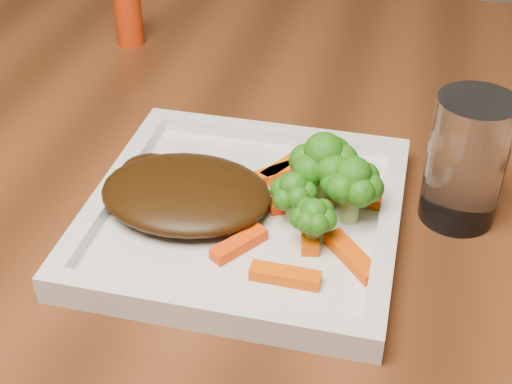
% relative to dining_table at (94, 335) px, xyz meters
% --- Properties ---
extents(dining_table, '(1.60, 0.90, 0.75)m').
position_rel_dining_table_xyz_m(dining_table, '(0.00, 0.00, 0.00)').
color(dining_table, '#5E2F15').
rests_on(dining_table, floor).
extents(plate, '(0.27, 0.27, 0.01)m').
position_rel_dining_table_xyz_m(plate, '(0.27, -0.15, 0.38)').
color(plate, white).
rests_on(plate, dining_table).
extents(steak, '(0.16, 0.12, 0.03)m').
position_rel_dining_table_xyz_m(steak, '(0.21, -0.15, 0.40)').
color(steak, '#382008').
rests_on(steak, plate).
extents(broccoli_0, '(0.09, 0.09, 0.07)m').
position_rel_dining_table_xyz_m(broccoli_0, '(0.33, -0.11, 0.42)').
color(broccoli_0, '#2D7513').
rests_on(broccoli_0, plate).
extents(broccoli_1, '(0.07, 0.07, 0.06)m').
position_rel_dining_table_xyz_m(broccoli_1, '(0.36, -0.13, 0.42)').
color(broccoli_1, '#216611').
rests_on(broccoli_1, plate).
extents(broccoli_2, '(0.05, 0.05, 0.06)m').
position_rel_dining_table_xyz_m(broccoli_2, '(0.33, -0.17, 0.42)').
color(broccoli_2, '#237313').
rests_on(broccoli_2, plate).
extents(broccoli_3, '(0.06, 0.06, 0.06)m').
position_rel_dining_table_xyz_m(broccoli_3, '(0.31, -0.14, 0.42)').
color(broccoli_3, '#237A14').
rests_on(broccoli_3, plate).
extents(carrot_0, '(0.06, 0.02, 0.01)m').
position_rel_dining_table_xyz_m(carrot_0, '(0.32, -0.22, 0.39)').
color(carrot_0, '#E95103').
rests_on(carrot_0, plate).
extents(carrot_1, '(0.05, 0.06, 0.01)m').
position_rel_dining_table_xyz_m(carrot_1, '(0.37, -0.19, 0.39)').
color(carrot_1, '#DE4803').
rests_on(carrot_1, plate).
extents(carrot_2, '(0.04, 0.05, 0.01)m').
position_rel_dining_table_xyz_m(carrot_2, '(0.27, -0.19, 0.39)').
color(carrot_2, '#FB3E04').
rests_on(carrot_2, plate).
extents(carrot_3, '(0.06, 0.03, 0.01)m').
position_rel_dining_table_xyz_m(carrot_3, '(0.36, -0.10, 0.39)').
color(carrot_3, '#E85303').
rests_on(carrot_3, plate).
extents(carrot_4, '(0.05, 0.05, 0.01)m').
position_rel_dining_table_xyz_m(carrot_4, '(0.28, -0.09, 0.39)').
color(carrot_4, '#FF5504').
rests_on(carrot_4, plate).
extents(carrot_5, '(0.02, 0.06, 0.01)m').
position_rel_dining_table_xyz_m(carrot_5, '(0.33, -0.16, 0.39)').
color(carrot_5, '#D44D03').
rests_on(carrot_5, plate).
extents(carrot_6, '(0.06, 0.04, 0.01)m').
position_rel_dining_table_xyz_m(carrot_6, '(0.31, -0.13, 0.39)').
color(carrot_6, '#E43703').
rests_on(carrot_6, plate).
extents(spice_shaker, '(0.04, 0.04, 0.09)m').
position_rel_dining_table_xyz_m(spice_shaker, '(0.03, 0.19, 0.42)').
color(spice_shaker, '#BF2F0A').
rests_on(spice_shaker, dining_table).
extents(drinking_glass, '(0.09, 0.09, 0.12)m').
position_rel_dining_table_xyz_m(drinking_glass, '(0.45, -0.09, 0.44)').
color(drinking_glass, silver).
rests_on(drinking_glass, dining_table).
extents(carrot_7, '(0.04, 0.05, 0.01)m').
position_rel_dining_table_xyz_m(carrot_7, '(0.29, -0.08, 0.39)').
color(carrot_7, '#DB6003').
rests_on(carrot_7, plate).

